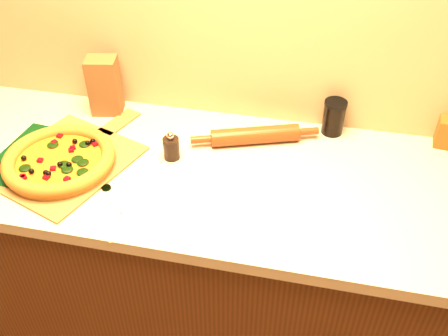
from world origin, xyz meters
TOP-DOWN VIEW (x-y plane):
  - cabinet at (0.00, 1.43)m, footprint 2.80×0.65m
  - countertop at (0.00, 1.43)m, footprint 2.84×0.68m
  - pizza_peel at (-0.45, 1.38)m, footprint 0.48×0.58m
  - pizza at (-0.46, 1.34)m, footprint 0.34×0.34m
  - cutting_board at (-0.56, 1.37)m, footprint 0.26×0.33m
  - bottle_cap at (-0.28, 1.28)m, footprint 0.03×0.03m
  - pepper_grinder at (-0.14, 1.46)m, footprint 0.05×0.05m
  - rolling_pin at (0.11, 1.60)m, footprint 0.41×0.16m
  - paper_bag at (-0.44, 1.68)m, footprint 0.12×0.10m
  - dark_jar at (0.35, 1.71)m, footprint 0.07×0.07m

SIDE VIEW (x-z plane):
  - cabinet at x=0.00m, z-range 0.00..0.86m
  - countertop at x=0.00m, z-range 0.86..0.90m
  - bottle_cap at x=-0.28m, z-range 0.90..0.91m
  - pizza_peel at x=-0.45m, z-range 0.90..0.91m
  - cutting_board at x=-0.56m, z-range 0.89..0.92m
  - rolling_pin at x=0.11m, z-range 0.90..0.96m
  - pizza at x=-0.46m, z-range 0.91..0.95m
  - pepper_grinder at x=-0.14m, z-range 0.89..0.99m
  - dark_jar at x=0.35m, z-range 0.90..1.02m
  - paper_bag at x=-0.44m, z-range 0.90..1.11m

